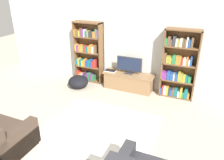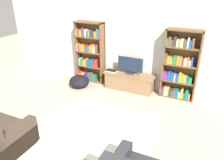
# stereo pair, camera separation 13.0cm
# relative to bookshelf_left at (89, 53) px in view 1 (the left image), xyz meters

# --- Properties ---
(wall_back) EXTENTS (8.80, 0.06, 2.60)m
(wall_back) POSITION_rel_bookshelf_left_xyz_m (1.26, 0.18, 0.38)
(wall_back) COLOR silver
(wall_back) RESTS_ON ground_plane
(bookshelf_left) EXTENTS (0.90, 0.30, 1.88)m
(bookshelf_left) POSITION_rel_bookshelf_left_xyz_m (0.00, 0.00, 0.00)
(bookshelf_left) COLOR brown
(bookshelf_left) RESTS_ON ground_plane
(bookshelf_right) EXTENTS (0.90, 0.30, 1.88)m
(bookshelf_right) POSITION_rel_bookshelf_left_xyz_m (2.73, -0.00, -0.04)
(bookshelf_right) COLOR brown
(bookshelf_right) RESTS_ON ground_plane
(tv_stand) EXTENTS (1.50, 0.49, 0.50)m
(tv_stand) POSITION_rel_bookshelf_left_xyz_m (1.39, -0.13, -0.67)
(tv_stand) COLOR #8E6B47
(tv_stand) RESTS_ON ground_plane
(television) EXTENTS (0.75, 0.16, 0.50)m
(television) POSITION_rel_bookshelf_left_xyz_m (1.39, -0.11, -0.16)
(television) COLOR #2D2D33
(television) RESTS_ON tv_stand
(laptop) EXTENTS (0.34, 0.21, 0.03)m
(laptop) POSITION_rel_bookshelf_left_xyz_m (0.81, -0.15, -0.41)
(laptop) COLOR silver
(laptop) RESTS_ON tv_stand
(area_rug) EXTENTS (2.35, 1.88, 0.02)m
(area_rug) POSITION_rel_bookshelf_left_xyz_m (1.48, -2.18, -0.91)
(area_rug) COLOR white
(area_rug) RESTS_ON ground_plane
(beanbag_ottoman) EXTENTS (0.60, 0.60, 0.37)m
(beanbag_ottoman) POSITION_rel_bookshelf_left_xyz_m (-0.04, -0.63, -0.74)
(beanbag_ottoman) COLOR black
(beanbag_ottoman) RESTS_ON ground_plane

